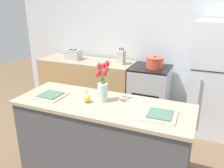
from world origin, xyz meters
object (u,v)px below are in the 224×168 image
plate_setting_left (51,95)px  knife_block (121,57)px  refrigerator (215,80)px  cooking_pot (155,63)px  pear_figurine (87,98)px  stove_range (149,94)px  toaster (73,54)px  plate_setting_right (160,115)px  flower_vase (103,85)px

plate_setting_left → knife_block: size_ratio=1.14×
refrigerator → cooking_pot: refrigerator is taller
pear_figurine → cooking_pot: 1.65m
stove_range → cooking_pot: size_ratio=3.28×
refrigerator → knife_block: bearing=179.9°
toaster → plate_setting_left: bearing=-66.2°
pear_figurine → plate_setting_left: pear_figurine is taller
pear_figurine → plate_setting_left: 0.44m
plate_setting_right → pear_figurine: bearing=179.4°
pear_figurine → knife_block: 1.66m
refrigerator → flower_vase: bearing=-124.7°
knife_block → plate_setting_right: bearing=-59.1°
cooking_pot → toaster: bearing=-180.0°
flower_vase → knife_block: size_ratio=1.55×
stove_range → flower_vase: flower_vase is taller
stove_range → plate_setting_left: (-0.69, -1.65, 0.49)m
plate_setting_left → pear_figurine: bearing=1.0°
pear_figurine → refrigerator: bearing=53.8°
refrigerator → plate_setting_right: refrigerator is taller
toaster → knife_block: knife_block is taller
plate_setting_left → knife_block: (0.19, 1.65, 0.07)m
pear_figurine → stove_range: bearing=81.3°
stove_range → plate_setting_left: plate_setting_left is taller
stove_range → knife_block: bearing=179.6°
plate_setting_right → toaster: bearing=139.3°
plate_setting_left → toaster: bearing=113.8°
refrigerator → toaster: 2.36m
stove_range → pear_figurine: size_ratio=7.32×
toaster → cooking_pot: 1.47m
pear_figurine → knife_block: knife_block is taller
pear_figurine → flower_vase: bearing=35.9°
toaster → knife_block: bearing=1.4°
plate_setting_right → refrigerator: bearing=74.3°
stove_range → refrigerator: bearing=0.0°
plate_setting_right → cooking_pot: size_ratio=1.11×
refrigerator → cooking_pot: bearing=-178.9°
plate_setting_right → toaster: (-1.90, 1.63, 0.04)m
plate_setting_right → plate_setting_left: bearing=180.0°
pear_figurine → plate_setting_right: size_ratio=0.40×
refrigerator → plate_setting_left: 2.33m
refrigerator → cooking_pot: 0.91m
plate_setting_right → cooking_pot: cooking_pot is taller
stove_range → cooking_pot: 0.54m
stove_range → plate_setting_right: size_ratio=2.94×
toaster → flower_vase: bearing=-49.8°
pear_figurine → knife_block: bearing=98.7°
pear_figurine → cooking_pot: size_ratio=0.45×
flower_vase → knife_block: bearing=103.9°
refrigerator → flower_vase: refrigerator is taller
refrigerator → plate_setting_left: bearing=-134.8°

